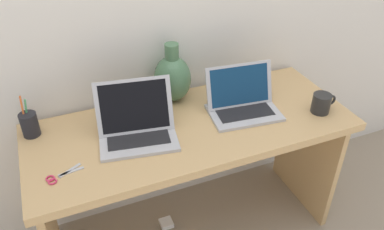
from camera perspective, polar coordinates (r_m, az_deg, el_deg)
The scene contains 10 objects.
ground_plane at distance 2.30m, azimuth 0.00°, elevation -16.33°, with size 6.00×6.00×0.00m, color gray.
back_wall at distance 1.86m, azimuth -4.14°, elevation 16.21°, with size 4.40×0.04×2.40m, color silver.
desk at distance 1.89m, azimuth 0.00°, elevation -5.19°, with size 1.49×0.60×0.74m.
laptop_left at distance 1.70m, azimuth -8.09°, elevation -1.18°, with size 0.36×0.30×0.24m.
laptop_right at distance 1.87m, azimuth 7.27°, elevation 2.16°, with size 0.35×0.26×0.21m.
green_vase at distance 1.91m, azimuth -2.85°, elevation 5.46°, with size 0.18×0.18×0.30m.
coffee_mug at distance 1.95m, azimuth 18.33°, elevation 1.64°, with size 0.13×0.09×0.09m.
pen_cup at distance 1.83m, azimuth -22.56°, elevation -1.25°, with size 0.07×0.07×0.19m.
scissors at distance 1.60m, azimuth -18.87°, elevation -8.49°, with size 0.15×0.09×0.01m.
power_brick at distance 2.31m, azimuth -3.77°, elevation -15.43°, with size 0.07×0.07×0.03m, color white.
Camera 1 is at (-0.55, -1.34, 1.78)m, focal length 36.66 mm.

